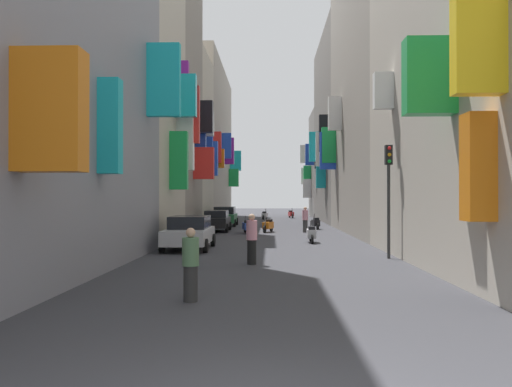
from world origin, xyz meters
TOP-DOWN VIEW (x-y plane):
  - ground_plane at (0.00, 30.00)m, footprint 140.00×140.00m
  - building_left_mid_a at (-7.96, 21.34)m, footprint 7.19×7.06m
  - building_left_mid_b at (-7.97, 28.64)m, footprint 7.34×7.52m
  - building_left_mid_c at (-7.98, 36.05)m, footprint 7.03×7.29m
  - building_left_far at (-7.99, 49.85)m, footprint 7.38×20.31m
  - building_right_mid_a at (7.99, 28.10)m, footprint 7.18×16.16m
  - building_right_mid_b at (7.99, 44.05)m, footprint 7.35×15.76m
  - building_right_mid_c at (7.97, 55.98)m, footprint 7.18×8.07m
  - parked_car_silver at (-3.57, 17.58)m, footprint 2.03×4.21m
  - parked_car_green at (-3.67, 36.11)m, footprint 2.00×4.09m
  - parked_car_black at (-3.64, 29.51)m, footprint 1.84×3.99m
  - scooter_black at (3.39, 32.02)m, footprint 0.58×1.80m
  - scooter_silver at (2.19, 21.04)m, footprint 0.46×1.99m
  - scooter_red at (2.38, 51.66)m, footprint 0.65×1.92m
  - scooter_orange at (-0.08, 28.75)m, footprint 0.77×1.88m
  - scooter_blue at (-1.46, 27.60)m, footprint 0.66×1.93m
  - scooter_white at (-0.53, 47.83)m, footprint 0.67×1.94m
  - pedestrian_crossing at (2.39, 28.61)m, footprint 0.44×0.44m
  - pedestrian_near_left at (-0.57, 12.56)m, footprint 0.53×0.53m
  - pedestrian_near_right at (-1.71, 6.28)m, footprint 0.40×0.40m
  - traffic_light_near_corner at (4.61, 14.41)m, footprint 0.26×0.34m

SIDE VIEW (x-z plane):
  - ground_plane at x=0.00m, z-range 0.00..0.00m
  - scooter_black at x=3.39m, z-range -0.10..1.03m
  - scooter_orange at x=-0.08m, z-range -0.10..1.03m
  - scooter_red at x=2.38m, z-range -0.10..1.03m
  - scooter_blue at x=-1.46m, z-range -0.10..1.03m
  - scooter_white at x=-0.53m, z-range -0.10..1.03m
  - scooter_silver at x=2.19m, z-range -0.10..1.03m
  - parked_car_black at x=-3.64m, z-range 0.04..1.47m
  - parked_car_silver at x=-3.57m, z-range 0.03..1.53m
  - parked_car_green at x=-3.67m, z-range 0.03..1.59m
  - pedestrian_near_right at x=-1.71m, z-range 0.00..1.65m
  - pedestrian_crossing at x=2.39m, z-range 0.00..1.70m
  - pedestrian_near_left at x=-0.57m, z-range 0.00..1.77m
  - traffic_light_near_corner at x=4.61m, z-range 0.78..5.12m
  - building_right_mid_c at x=7.97m, z-range 0.00..12.55m
  - building_left_mid_c at x=-7.98m, z-range -0.01..13.94m
  - building_left_mid_a at x=-7.96m, z-range -0.01..15.61m
  - building_left_far at x=-7.99m, z-range -0.01..16.35m
  - building_left_mid_b at x=-7.97m, z-range -0.02..17.18m
  - building_right_mid_b at x=7.99m, z-range -0.01..17.91m
  - building_right_mid_a at x=7.99m, z-range -0.01..19.41m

